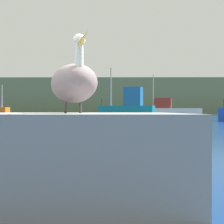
# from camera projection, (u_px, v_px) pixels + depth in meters

# --- Properties ---
(ground_plane) EXTENTS (260.00, 260.00, 0.00)m
(ground_plane) POSITION_uv_depth(u_px,v_px,m) (28.00, 185.00, 3.49)
(ground_plane) COLOR navy
(hillside_backdrop) EXTENTS (140.00, 12.24, 9.42)m
(hillside_backdrop) POSITION_uv_depth(u_px,v_px,m) (111.00, 97.00, 80.83)
(hillside_backdrop) COLOR #6B7A51
(hillside_backdrop) RESTS_ON ground
(pier_dock) EXTENTS (2.49, 2.38, 0.86)m
(pier_dock) POSITION_uv_depth(u_px,v_px,m) (74.00, 149.00, 3.48)
(pier_dock) COLOR gray
(pier_dock) RESTS_ON ground
(pelican) EXTENTS (0.81, 1.38, 0.85)m
(pelican) POSITION_uv_depth(u_px,v_px,m) (74.00, 83.00, 3.47)
(pelican) COLOR gray
(pelican) RESTS_ON pier_dock
(fishing_boat_teal) EXTENTS (5.41, 2.99, 5.03)m
(fishing_boat_teal) POSITION_uv_depth(u_px,v_px,m) (128.00, 109.00, 27.65)
(fishing_boat_teal) COLOR teal
(fishing_boat_teal) RESTS_ON ground
(fishing_boat_white) EXTENTS (7.66, 3.64, 5.45)m
(fishing_boat_white) POSITION_uv_depth(u_px,v_px,m) (169.00, 111.00, 36.64)
(fishing_boat_white) COLOR white
(fishing_boat_white) RESTS_ON ground
(mooring_buoy) EXTENTS (0.74, 0.74, 0.74)m
(mooring_buoy) POSITION_uv_depth(u_px,v_px,m) (132.00, 119.00, 18.23)
(mooring_buoy) COLOR red
(mooring_buoy) RESTS_ON ground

